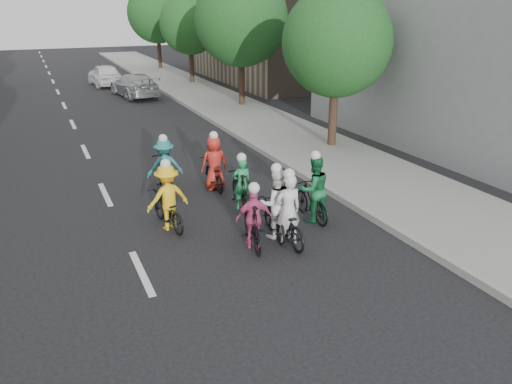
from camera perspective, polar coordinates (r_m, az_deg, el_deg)
ground at (r=10.81m, az=-12.94°, el=-8.99°), size 120.00×120.00×0.00m
sidewalk_right at (r=22.17m, az=2.10°, el=7.18°), size 4.00×80.00×0.15m
curb_right at (r=21.40m, az=-2.62°, el=6.72°), size 0.18×80.00×0.18m
bldg_se at (r=37.68m, az=3.80°, el=18.77°), size 10.00×14.00×8.00m
tree_r_0 at (r=19.04m, az=9.24°, el=16.56°), size 4.00×4.00×5.97m
tree_r_1 at (r=26.99m, az=-1.70°, el=19.14°), size 4.80×4.80×6.93m
tree_r_2 at (r=35.49m, az=-7.59°, el=18.47°), size 4.00×4.00×5.97m
tree_r_3 at (r=44.15m, az=-11.26°, el=19.40°), size 4.80×4.80×6.93m
cyclist_0 at (r=11.60m, az=3.51°, el=-3.05°), size 0.75×1.89×1.84m
cyclist_1 at (r=12.80m, az=6.52°, el=-0.26°), size 0.84×1.64×1.88m
cyclist_2 at (r=12.48m, az=-10.07°, el=-1.24°), size 1.15×1.80×1.81m
cyclist_3 at (r=11.41m, az=-0.37°, el=-3.40°), size 0.89×1.86×1.58m
cyclist_4 at (r=15.05m, az=-4.83°, el=2.67°), size 0.82×1.70×1.78m
cyclist_5 at (r=13.57m, az=-1.75°, el=0.48°), size 0.69×1.75×1.58m
cyclist_6 at (r=11.87m, az=2.17°, el=-2.10°), size 0.92×1.72×1.85m
cyclist_7 at (r=14.86m, az=-10.40°, el=2.47°), size 1.07×1.87×1.78m
follow_car_lead at (r=31.46m, az=-13.72°, el=11.79°), size 2.47×4.93×1.37m
follow_car_trail at (r=36.38m, az=-16.92°, el=12.70°), size 2.01×4.35×1.45m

